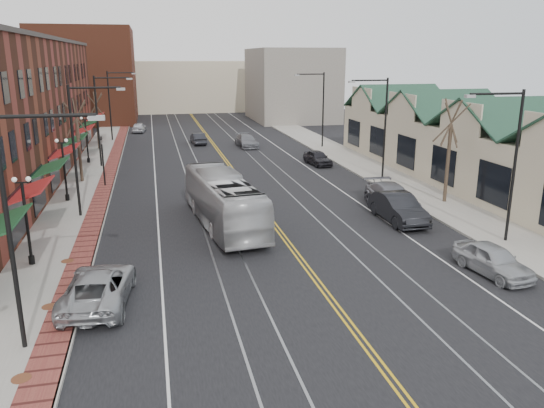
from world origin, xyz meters
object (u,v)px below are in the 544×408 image
parked_car_b (398,208)px  parked_car_d (318,158)px  transit_bus (223,201)px  parked_suv (99,287)px  parked_car_a (493,260)px  parked_car_c (391,197)px

parked_car_b → parked_car_d: (0.56, 17.93, -0.18)m
transit_bus → parked_car_b: transit_bus is taller
parked_suv → parked_car_b: bearing=-149.6°
parked_car_d → transit_bus: bearing=-130.8°
parked_car_b → parked_car_d: size_ratio=1.32×
parked_suv → transit_bus: bearing=-118.8°
parked_car_a → parked_suv: bearing=169.7°
parked_car_b → parked_car_a: bearing=-85.9°
parked_suv → parked_car_b: 18.49m
parked_suv → parked_car_c: (17.56, 10.26, 0.08)m
parked_car_a → parked_car_d: (-0.07, 26.44, -0.04)m
parked_car_b → parked_car_d: parked_car_b is taller
parked_car_b → parked_car_c: (0.76, 2.53, -0.04)m
parked_suv → parked_car_a: parked_suv is taller
parked_suv → parked_car_d: parked_suv is taller
transit_bus → parked_car_d: 19.77m
parked_car_a → parked_car_c: size_ratio=0.74×
parked_car_b → parked_car_c: 2.65m
transit_bus → parked_suv: size_ratio=2.06×
parked_car_a → parked_car_d: 26.44m
parked_suv → parked_car_c: parked_car_c is taller
parked_car_a → parked_car_d: parked_car_a is taller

